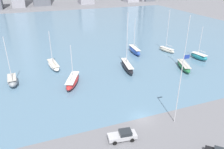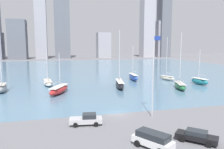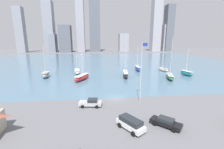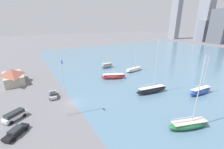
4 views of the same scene
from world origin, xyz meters
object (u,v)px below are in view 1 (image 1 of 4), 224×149
Objects in this scene: flag_pole at (179,88)px; sailboat_black at (127,66)px; sailboat_red at (73,81)px; sailboat_blue at (135,50)px; sailboat_white at (53,65)px; sailboat_green at (184,66)px; sailboat_cream at (167,49)px; sailboat_teal at (199,56)px; parked_pickup_silver at (123,135)px; sailboat_gray at (12,81)px.

sailboat_black is (1.69, 25.84, -6.23)m from flag_pole.
sailboat_blue reaches higher than sailboat_red.
flag_pole is at bearing -69.59° from sailboat_white.
flag_pole is 27.69m from sailboat_green.
sailboat_red is (-36.81, -12.97, 0.09)m from sailboat_cream.
sailboat_teal is at bearing 44.79° from sailboat_green.
sailboat_teal is at bearing 131.84° from parked_pickup_silver.
sailboat_white is at bearing 157.55° from sailboat_teal.
sailboat_black is 1.51× the size of sailboat_teal.
sailboat_blue is (28.45, 2.77, 0.31)m from sailboat_white.
sailboat_black is (-15.93, 5.45, 0.15)m from sailboat_green.
flag_pole reaches higher than parked_pickup_silver.
sailboat_black is at bearing 168.31° from sailboat_teal.
sailboat_black is 14.71m from sailboat_blue.
sailboat_white is at bearing 128.48° from sailboat_red.
sailboat_red is 29.72m from sailboat_blue.
flag_pole reaches higher than sailboat_gray.
sailboat_cream is 1.46× the size of sailboat_red.
sailboat_blue is at bearing 133.27° from sailboat_teal.
sailboat_cream is 2.88× the size of parked_pickup_silver.
sailboat_red is 32.85m from sailboat_green.
sailboat_cream is 1.19× the size of sailboat_gray.
sailboat_teal is at bearing -5.63° from sailboat_gray.
sailboat_green reaches higher than sailboat_cream.
sailboat_green is 1.30× the size of sailboat_blue.
flag_pole is 13.07m from parked_pickup_silver.
sailboat_gray is at bearing 172.29° from sailboat_cream.
sailboat_red is at bearing -83.26° from sailboat_white.
sailboat_red is 15.25m from sailboat_gray.
sailboat_teal is at bearing 28.36° from sailboat_red.
sailboat_green is 3.03× the size of parked_pickup_silver.
sailboat_white is 46.77m from sailboat_teal.
sailboat_green is (-4.01, -14.84, 0.05)m from sailboat_cream.
flag_pole is at bearing -31.16° from sailboat_red.
sailboat_blue is 44.39m from parked_pickup_silver.
sailboat_red reaches higher than parked_pickup_silver.
flag_pole is 41.84m from sailboat_cream.
flag_pole reaches higher than sailboat_red.
parked_pickup_silver is at bearing -155.96° from sailboat_teal.
sailboat_red is at bearing -162.71° from parked_pickup_silver.
sailboat_gray is 2.43× the size of parked_pickup_silver.
sailboat_black reaches higher than sailboat_green.
sailboat_black reaches higher than flag_pole.
sailboat_green reaches higher than parked_pickup_silver.
sailboat_black is 29.80m from parked_pickup_silver.
sailboat_blue is 1.11× the size of sailboat_teal.
sailboat_teal is at bearing 7.61° from sailboat_black.
parked_pickup_silver is at bearing -60.60° from sailboat_gray.
sailboat_gray is 1.16× the size of sailboat_teal.
sailboat_white is 38.92m from sailboat_green.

